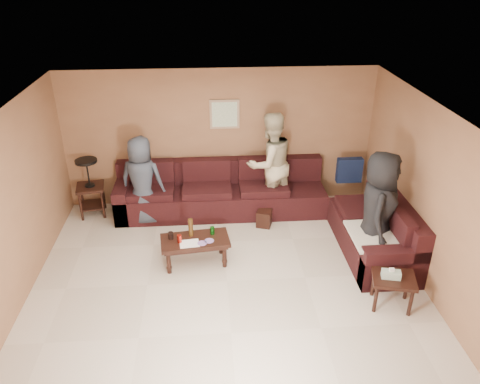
{
  "coord_description": "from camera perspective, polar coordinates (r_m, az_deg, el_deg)",
  "views": [
    {
      "loc": [
        -0.21,
        -5.4,
        4.21
      ],
      "look_at": [
        0.25,
        0.85,
        1.0
      ],
      "focal_mm": 35.0,
      "sensor_mm": 36.0,
      "label": 1
    }
  ],
  "objects": [
    {
      "name": "waste_bin",
      "position": [
        8.06,
        2.97,
        -3.21
      ],
      "size": [
        0.3,
        0.3,
        0.29
      ],
      "primitive_type": "cube",
      "rotation": [
        0.0,
        0.0,
        -0.32
      ],
      "color": "black",
      "rests_on": "ground"
    },
    {
      "name": "person_middle",
      "position": [
        8.2,
        3.68,
        3.46
      ],
      "size": [
        1.11,
        1.01,
        1.85
      ],
      "primitive_type": "imported",
      "rotation": [
        0.0,
        0.0,
        3.58
      ],
      "color": "#C7B994",
      "rests_on": "ground"
    },
    {
      "name": "sectional_sofa",
      "position": [
        7.99,
        3.68,
        -1.99
      ],
      "size": [
        4.65,
        2.9,
        0.97
      ],
      "color": "black",
      "rests_on": "ground"
    },
    {
      "name": "side_table_right",
      "position": [
        6.52,
        18.15,
        -10.27
      ],
      "size": [
        0.64,
        0.57,
        0.6
      ],
      "rotation": [
        0.0,
        0.0,
        -0.24
      ],
      "color": "black",
      "rests_on": "ground"
    },
    {
      "name": "room",
      "position": [
        5.97,
        -1.79,
        1.87
      ],
      "size": [
        5.6,
        5.5,
        2.5
      ],
      "color": "beige",
      "rests_on": "ground"
    },
    {
      "name": "coffee_table",
      "position": [
        7.04,
        -5.53,
        -6.13
      ],
      "size": [
        1.06,
        0.62,
        0.7
      ],
      "rotation": [
        0.0,
        0.0,
        0.11
      ],
      "color": "black",
      "rests_on": "ground"
    },
    {
      "name": "person_right",
      "position": [
        7.02,
        16.42,
        -2.17
      ],
      "size": [
        0.84,
        1.02,
        1.8
      ],
      "primitive_type": "imported",
      "rotation": [
        0.0,
        0.0,
        1.22
      ],
      "color": "black",
      "rests_on": "ground"
    },
    {
      "name": "person_left",
      "position": [
        8.06,
        -11.83,
        1.35
      ],
      "size": [
        0.86,
        0.65,
        1.56
      ],
      "primitive_type": "imported",
      "rotation": [
        0.0,
        0.0,
        2.92
      ],
      "color": "#333A47",
      "rests_on": "ground"
    },
    {
      "name": "wall_art",
      "position": [
        8.27,
        -1.9,
        9.45
      ],
      "size": [
        0.52,
        0.04,
        0.52
      ],
      "color": "#9F8263",
      "rests_on": "ground"
    },
    {
      "name": "end_table_left",
      "position": [
        8.62,
        -17.81,
        0.66
      ],
      "size": [
        0.53,
        0.53,
        1.06
      ],
      "rotation": [
        0.0,
        0.0,
        0.16
      ],
      "color": "black",
      "rests_on": "ground"
    }
  ]
}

